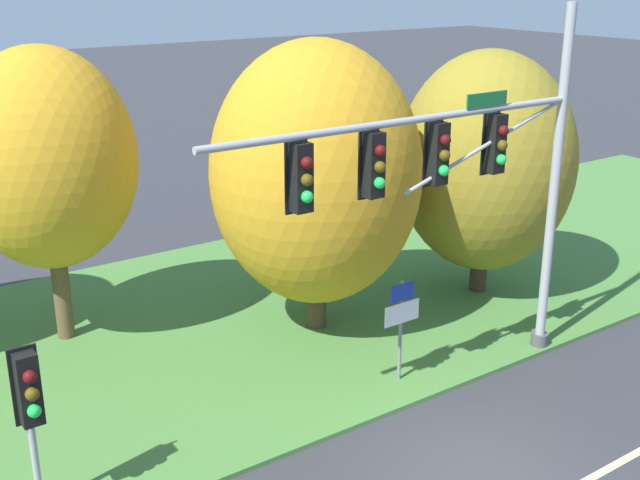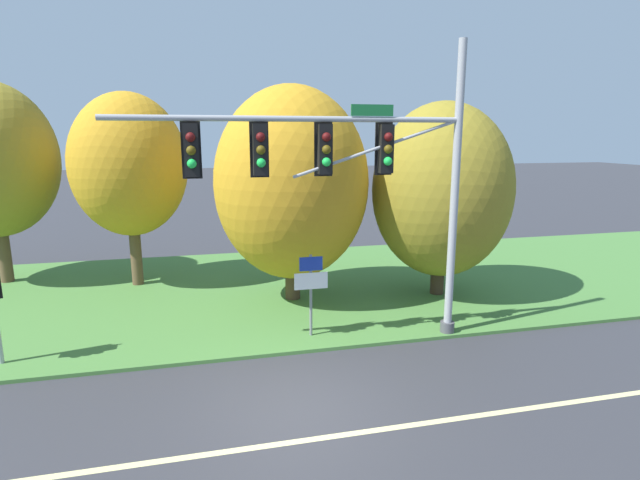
{
  "view_description": "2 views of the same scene",
  "coord_description": "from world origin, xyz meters",
  "px_view_note": "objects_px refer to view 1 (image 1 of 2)",
  "views": [
    {
      "loc": [
        -9.45,
        -8.35,
        8.73
      ],
      "look_at": [
        -0.81,
        3.91,
        3.55
      ],
      "focal_mm": 45.0,
      "sensor_mm": 36.0,
      "label": 1
    },
    {
      "loc": [
        -1.84,
        -9.37,
        5.59
      ],
      "look_at": [
        1.54,
        4.68,
        2.54
      ],
      "focal_mm": 28.0,
      "sensor_mm": 36.0,
      "label": 2
    }
  ],
  "objects_px": {
    "tree_left_of_mast": "(47,160)",
    "tree_mid_verge": "(486,162)",
    "pedestrian_signal_near_kerb": "(29,398)",
    "tree_behind_signpost": "(316,174)",
    "route_sign_post": "(401,316)",
    "traffic_signal_mast": "(463,170)"
  },
  "relations": [
    {
      "from": "traffic_signal_mast",
      "to": "tree_left_of_mast",
      "type": "xyz_separation_m",
      "value": [
        -6.17,
        6.99,
        -0.3
      ]
    },
    {
      "from": "pedestrian_signal_near_kerb",
      "to": "tree_left_of_mast",
      "type": "distance_m",
      "value": 7.25
    },
    {
      "from": "tree_left_of_mast",
      "to": "tree_behind_signpost",
      "type": "xyz_separation_m",
      "value": [
        5.36,
        -3.01,
        -0.5
      ]
    },
    {
      "from": "route_sign_post",
      "to": "tree_left_of_mast",
      "type": "relative_size",
      "value": 0.33
    },
    {
      "from": "tree_behind_signpost",
      "to": "tree_left_of_mast",
      "type": "bearing_deg",
      "value": 150.72
    },
    {
      "from": "traffic_signal_mast",
      "to": "tree_mid_verge",
      "type": "distance_m",
      "value": 5.5
    },
    {
      "from": "traffic_signal_mast",
      "to": "tree_mid_verge",
      "type": "relative_size",
      "value": 1.36
    },
    {
      "from": "traffic_signal_mast",
      "to": "tree_left_of_mast",
      "type": "distance_m",
      "value": 9.33
    },
    {
      "from": "pedestrian_signal_near_kerb",
      "to": "route_sign_post",
      "type": "distance_m",
      "value": 7.81
    },
    {
      "from": "route_sign_post",
      "to": "pedestrian_signal_near_kerb",
      "type": "bearing_deg",
      "value": -179.46
    },
    {
      "from": "route_sign_post",
      "to": "tree_left_of_mast",
      "type": "bearing_deg",
      "value": 129.72
    },
    {
      "from": "tree_left_of_mast",
      "to": "tree_mid_verge",
      "type": "xyz_separation_m",
      "value": [
        10.41,
        -3.67,
        -0.78
      ]
    },
    {
      "from": "tree_left_of_mast",
      "to": "tree_mid_verge",
      "type": "distance_m",
      "value": 11.07
    },
    {
      "from": "pedestrian_signal_near_kerb",
      "to": "route_sign_post",
      "type": "height_order",
      "value": "pedestrian_signal_near_kerb"
    },
    {
      "from": "pedestrian_signal_near_kerb",
      "to": "tree_behind_signpost",
      "type": "relative_size",
      "value": 0.42
    },
    {
      "from": "pedestrian_signal_near_kerb",
      "to": "tree_behind_signpost",
      "type": "distance_m",
      "value": 8.76
    },
    {
      "from": "route_sign_post",
      "to": "tree_behind_signpost",
      "type": "bearing_deg",
      "value": 88.32
    },
    {
      "from": "pedestrian_signal_near_kerb",
      "to": "tree_mid_verge",
      "type": "height_order",
      "value": "tree_mid_verge"
    },
    {
      "from": "tree_behind_signpost",
      "to": "tree_mid_verge",
      "type": "bearing_deg",
      "value": -7.44
    },
    {
      "from": "pedestrian_signal_near_kerb",
      "to": "tree_left_of_mast",
      "type": "relative_size",
      "value": 0.43
    },
    {
      "from": "traffic_signal_mast",
      "to": "tree_behind_signpost",
      "type": "bearing_deg",
      "value": 101.45
    },
    {
      "from": "traffic_signal_mast",
      "to": "pedestrian_signal_near_kerb",
      "type": "height_order",
      "value": "traffic_signal_mast"
    }
  ]
}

